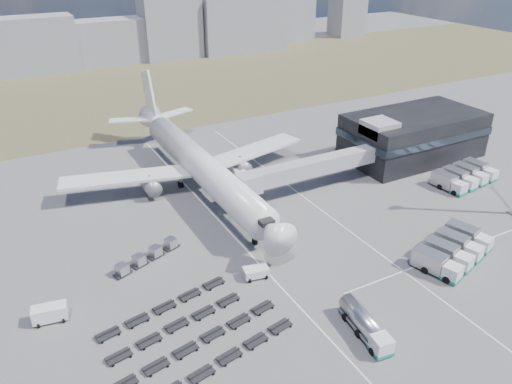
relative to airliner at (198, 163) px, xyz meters
name	(u,v)px	position (x,y,z in m)	size (l,w,h in m)	color
ground	(284,274)	(0.00, -32.38, -5.29)	(420.00, 420.00, 0.00)	#565659
grass_strip	(105,91)	(0.00, 77.62, -5.29)	(420.00, 90.00, 0.01)	brown
lane_markings	(326,246)	(9.77, -29.38, -5.29)	(47.12, 110.00, 0.01)	silver
terminal	(413,135)	(47.77, -8.41, -0.04)	(30.40, 16.40, 11.00)	black
jet_bridge	(300,170)	(15.90, -11.95, -0.24)	(30.30, 3.80, 7.05)	#939399
airliner	(198,163)	(0.00, 0.00, 0.00)	(51.59, 64.53, 17.62)	silver
skyline	(68,37)	(-2.71, 118.54, 5.48)	(290.17, 24.63, 25.41)	gray
fuel_tanker	(365,325)	(2.38, -47.92, -3.79)	(3.51, 9.54, 3.01)	silver
pushback_tug	(256,272)	(-4.00, -31.12, -4.49)	(3.63, 2.04, 1.60)	silver
utility_van	(50,314)	(-31.78, -26.64, -4.14)	(4.31, 1.95, 2.30)	silver
catering_truck	(237,173)	(8.28, -0.14, -4.02)	(2.70, 5.60, 2.49)	silver
service_trucks_near	(453,250)	(24.89, -41.40, -3.71)	(14.65, 10.70, 2.92)	silver
service_trucks_far	(465,176)	(47.69, -23.72, -3.75)	(13.50, 8.48, 2.84)	silver
uld_row	(147,256)	(-16.67, -19.73, -4.31)	(11.62, 5.65, 1.64)	black
baggage_dollies	(188,336)	(-17.39, -38.06, -4.93)	(24.79, 18.18, 0.72)	black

